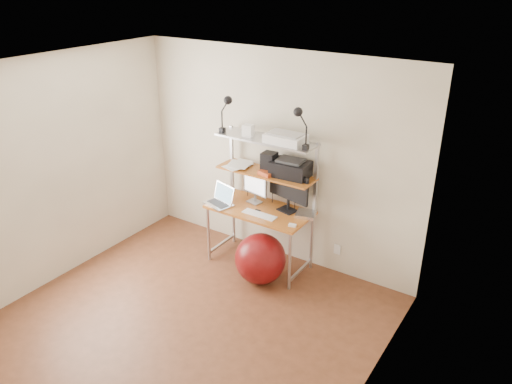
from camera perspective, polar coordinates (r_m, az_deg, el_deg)
room at (r=4.50m, az=-9.57°, el=-2.86°), size 3.60×3.60×3.60m
computer_desk at (r=5.70m, az=0.76°, el=0.27°), size 1.20×0.60×1.57m
wall_outlet at (r=5.88m, az=9.27°, el=-6.49°), size 0.08×0.01×0.12m
monitor_silver at (r=5.82m, az=-0.09°, el=0.72°), size 0.35×0.15×0.39m
monitor_black at (r=5.60m, az=3.75°, el=0.50°), size 0.55×0.20×0.56m
laptop at (r=5.86m, az=-4.00°, el=-0.89°), size 0.39×0.34×0.29m
keyboard at (r=5.60m, az=0.40°, el=-2.60°), size 0.41×0.12×0.01m
mouse at (r=5.38m, az=4.17°, el=-3.81°), size 0.09×0.06×0.02m
mac_mini at (r=5.60m, az=5.72°, el=-2.53°), size 0.26×0.26×0.04m
phone at (r=5.66m, az=-0.03°, el=-2.29°), size 0.07×0.12×0.01m
printer at (r=5.54m, az=3.97°, el=2.72°), size 0.44×0.31×0.20m
nas_cube at (r=5.64m, az=1.51°, el=3.42°), size 0.17×0.17×0.23m
red_box at (r=5.58m, az=1.19°, el=2.16°), size 0.19×0.15×0.05m
scanner at (r=5.39m, az=3.41°, el=6.16°), size 0.43×0.28×0.11m
box_white at (r=5.59m, az=-0.90°, el=7.02°), size 0.13×0.11×0.13m
box_grey at (r=5.69m, az=-0.97°, el=7.16°), size 0.10×0.10×0.10m
clip_lamp_left at (r=5.63m, az=-3.37°, el=9.76°), size 0.17×0.10×0.44m
clip_lamp_right at (r=5.15m, az=5.02°, el=8.32°), size 0.17×0.10×0.44m
exercise_ball at (r=5.65m, az=0.51°, el=-7.63°), size 0.58×0.58×0.58m
paper_stack at (r=5.86m, az=-1.96°, el=3.15°), size 0.34×0.40×0.02m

